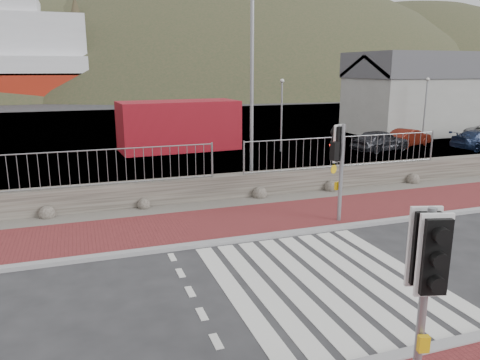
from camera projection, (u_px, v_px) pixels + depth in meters
name	position (u px, v px, depth m)	size (l,w,h in m)	color
ground	(325.00, 281.00, 10.59)	(220.00, 220.00, 0.00)	#28282B
sidewalk_far	(254.00, 220.00, 14.71)	(40.00, 3.00, 0.08)	maroon
kerb_near	(413.00, 354.00, 7.82)	(40.00, 0.25, 0.12)	gray
kerb_far	(273.00, 236.00, 13.33)	(40.00, 0.25, 0.12)	gray
zebra_crossing	(325.00, 281.00, 10.59)	(4.62, 5.60, 0.01)	silver
gravel_strip	(234.00, 204.00, 16.55)	(40.00, 1.50, 0.06)	#59544C
stone_wall	(227.00, 187.00, 17.19)	(40.00, 0.60, 0.90)	#454039
railing	(228.00, 151.00, 16.73)	(18.07, 0.07, 1.22)	gray
quay	(147.00, 130.00, 36.21)	(120.00, 40.00, 0.50)	#4C4C4F
water	(112.00, 101.00, 68.36)	(220.00, 50.00, 0.05)	#3F4C54
harbor_building	(433.00, 93.00, 34.57)	(12.20, 6.20, 5.80)	#9E9E99
hills_backdrop	(143.00, 203.00, 98.85)	(254.00, 90.00, 100.00)	#2E3721
traffic_signal_near	(426.00, 269.00, 6.13)	(0.48, 0.36, 2.98)	gray
traffic_signal_far	(341.00, 152.00, 14.07)	(0.76, 0.49, 3.09)	gray
streetlight	(255.00, 76.00, 17.46)	(1.65, 0.51, 7.87)	gray
shipping_container	(179.00, 126.00, 27.32)	(6.83, 2.85, 2.85)	maroon
car_a	(380.00, 140.00, 26.97)	(1.49, 3.69, 1.26)	black
car_b	(409.00, 137.00, 28.70)	(1.15, 3.30, 1.09)	#50140B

